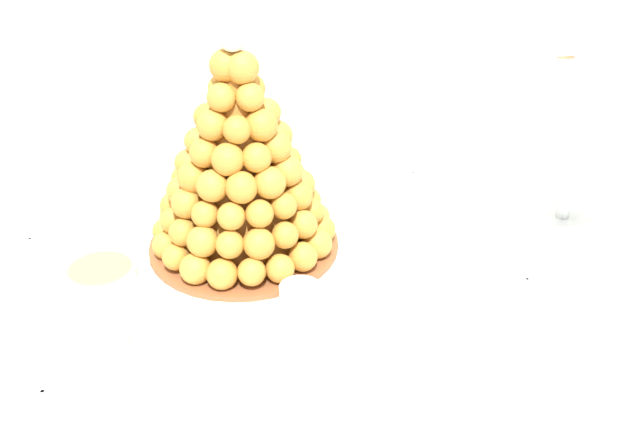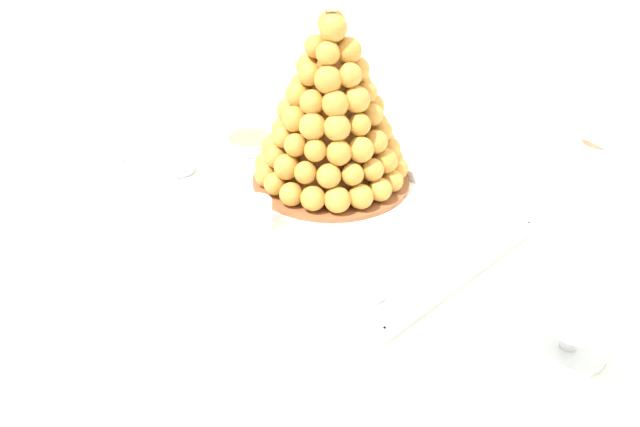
{
  "view_description": "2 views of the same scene",
  "coord_description": "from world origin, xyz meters",
  "px_view_note": "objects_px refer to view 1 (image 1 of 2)",
  "views": [
    {
      "loc": [
        -0.52,
        -0.79,
        1.37
      ],
      "look_at": [
        -0.24,
        -0.02,
        0.9
      ],
      "focal_mm": 43.19,
      "sensor_mm": 36.0,
      "label": 1
    },
    {
      "loc": [
        0.39,
        -0.57,
        1.33
      ],
      "look_at": [
        -0.15,
        -0.04,
        0.85
      ],
      "focal_mm": 36.28,
      "sensor_mm": 36.0,
      "label": 2
    }
  ],
  "objects_px": {
    "croquembouche": "(240,167)",
    "macaron_goblet": "(579,123)",
    "dessert_cup_mid_left": "(300,303)",
    "creme_brulee_ramekin": "(101,273)",
    "dessert_cup_left": "(98,334)",
    "serving_tray": "(269,269)",
    "dessert_cup_centre": "(459,266)",
    "wine_glass": "(200,167)"
  },
  "relations": [
    {
      "from": "macaron_goblet",
      "to": "dessert_cup_left",
      "type": "bearing_deg",
      "value": -173.21
    },
    {
      "from": "dessert_cup_left",
      "to": "creme_brulee_ramekin",
      "type": "bearing_deg",
      "value": 83.1
    },
    {
      "from": "macaron_goblet",
      "to": "dessert_cup_mid_left",
      "type": "bearing_deg",
      "value": -167.6
    },
    {
      "from": "dessert_cup_left",
      "to": "dessert_cup_centre",
      "type": "distance_m",
      "value": 0.47
    },
    {
      "from": "croquembouche",
      "to": "dessert_cup_left",
      "type": "height_order",
      "value": "croquembouche"
    },
    {
      "from": "creme_brulee_ramekin",
      "to": "wine_glass",
      "type": "bearing_deg",
      "value": 29.67
    },
    {
      "from": "creme_brulee_ramekin",
      "to": "wine_glass",
      "type": "xyz_separation_m",
      "value": [
        0.16,
        0.09,
        0.09
      ]
    },
    {
      "from": "croquembouche",
      "to": "creme_brulee_ramekin",
      "type": "distance_m",
      "value": 0.23
    },
    {
      "from": "dessert_cup_left",
      "to": "dessert_cup_mid_left",
      "type": "relative_size",
      "value": 1.23
    },
    {
      "from": "creme_brulee_ramekin",
      "to": "dessert_cup_mid_left",
      "type": "bearing_deg",
      "value": -37.21
    },
    {
      "from": "dessert_cup_centre",
      "to": "wine_glass",
      "type": "xyz_separation_m",
      "value": [
        -0.29,
        0.26,
        0.08
      ]
    },
    {
      "from": "croquembouche",
      "to": "macaron_goblet",
      "type": "relative_size",
      "value": 1.21
    },
    {
      "from": "dessert_cup_centre",
      "to": "wine_glass",
      "type": "height_order",
      "value": "wine_glass"
    },
    {
      "from": "serving_tray",
      "to": "creme_brulee_ramekin",
      "type": "xyz_separation_m",
      "value": [
        -0.22,
        0.05,
        0.01
      ]
    },
    {
      "from": "serving_tray",
      "to": "dessert_cup_mid_left",
      "type": "xyz_separation_m",
      "value": [
        0.0,
        -0.12,
        0.02
      ]
    },
    {
      "from": "dessert_cup_centre",
      "to": "wine_glass",
      "type": "bearing_deg",
      "value": 137.8
    },
    {
      "from": "dessert_cup_mid_left",
      "to": "macaron_goblet",
      "type": "relative_size",
      "value": 0.19
    },
    {
      "from": "dessert_cup_mid_left",
      "to": "creme_brulee_ramekin",
      "type": "xyz_separation_m",
      "value": [
        -0.22,
        0.17,
        -0.01
      ]
    },
    {
      "from": "dessert_cup_left",
      "to": "serving_tray",
      "type": "bearing_deg",
      "value": 23.5
    },
    {
      "from": "croquembouche",
      "to": "dessert_cup_centre",
      "type": "distance_m",
      "value": 0.32
    },
    {
      "from": "serving_tray",
      "to": "wine_glass",
      "type": "distance_m",
      "value": 0.18
    },
    {
      "from": "serving_tray",
      "to": "dessert_cup_left",
      "type": "height_order",
      "value": "dessert_cup_left"
    },
    {
      "from": "dessert_cup_centre",
      "to": "creme_brulee_ramekin",
      "type": "bearing_deg",
      "value": 159.58
    },
    {
      "from": "serving_tray",
      "to": "macaron_goblet",
      "type": "distance_m",
      "value": 0.49
    },
    {
      "from": "creme_brulee_ramekin",
      "to": "macaron_goblet",
      "type": "bearing_deg",
      "value": -5.65
    },
    {
      "from": "dessert_cup_centre",
      "to": "creme_brulee_ramekin",
      "type": "height_order",
      "value": "dessert_cup_centre"
    },
    {
      "from": "serving_tray",
      "to": "croquembouche",
      "type": "relative_size",
      "value": 1.91
    },
    {
      "from": "dessert_cup_mid_left",
      "to": "wine_glass",
      "type": "distance_m",
      "value": 0.28
    },
    {
      "from": "dessert_cup_left",
      "to": "dessert_cup_mid_left",
      "type": "distance_m",
      "value": 0.24
    },
    {
      "from": "serving_tray",
      "to": "croquembouche",
      "type": "bearing_deg",
      "value": 104.61
    },
    {
      "from": "dessert_cup_mid_left",
      "to": "wine_glass",
      "type": "relative_size",
      "value": 0.35
    },
    {
      "from": "macaron_goblet",
      "to": "wine_glass",
      "type": "bearing_deg",
      "value": 163.03
    },
    {
      "from": "serving_tray",
      "to": "dessert_cup_centre",
      "type": "xyz_separation_m",
      "value": [
        0.23,
        -0.12,
        0.03
      ]
    },
    {
      "from": "macaron_goblet",
      "to": "creme_brulee_ramekin",
      "type": "bearing_deg",
      "value": 174.35
    },
    {
      "from": "croquembouche",
      "to": "dessert_cup_left",
      "type": "distance_m",
      "value": 0.29
    },
    {
      "from": "dessert_cup_left",
      "to": "macaron_goblet",
      "type": "bearing_deg",
      "value": 6.79
    },
    {
      "from": "macaron_goblet",
      "to": "wine_glass",
      "type": "xyz_separation_m",
      "value": [
        -0.53,
        0.16,
        -0.05
      ]
    },
    {
      "from": "creme_brulee_ramekin",
      "to": "macaron_goblet",
      "type": "xyz_separation_m",
      "value": [
        0.69,
        -0.07,
        0.14
      ]
    },
    {
      "from": "dessert_cup_mid_left",
      "to": "dessert_cup_centre",
      "type": "relative_size",
      "value": 0.9
    },
    {
      "from": "dessert_cup_left",
      "to": "creme_brulee_ramekin",
      "type": "xyz_separation_m",
      "value": [
        0.02,
        0.15,
        -0.02
      ]
    },
    {
      "from": "croquembouche",
      "to": "dessert_cup_centre",
      "type": "xyz_separation_m",
      "value": [
        0.25,
        -0.18,
        -0.11
      ]
    },
    {
      "from": "dessert_cup_mid_left",
      "to": "dessert_cup_centre",
      "type": "xyz_separation_m",
      "value": [
        0.22,
        0.0,
        0.0
      ]
    }
  ]
}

